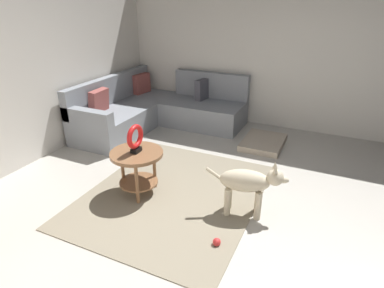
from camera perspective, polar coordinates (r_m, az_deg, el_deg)
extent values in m
cube|color=#B7B2A8|center=(3.58, 5.84, -13.25)|extent=(6.00, 6.00, 0.10)
cube|color=silver|center=(4.73, -29.96, 11.81)|extent=(6.00, 0.12, 2.70)
cube|color=silver|center=(5.76, 16.70, 15.72)|extent=(0.12, 6.00, 2.70)
cube|color=gray|center=(3.89, -3.24, -8.75)|extent=(2.30, 1.90, 0.01)
cube|color=gray|center=(5.83, -10.89, 4.81)|extent=(2.20, 0.85, 0.42)
cube|color=gray|center=(5.91, -14.08, 9.26)|extent=(2.20, 0.14, 0.46)
cube|color=gray|center=(5.86, 2.03, 5.35)|extent=(0.85, 1.40, 0.42)
cube|color=gray|center=(6.05, 3.43, 10.28)|extent=(0.14, 1.40, 0.46)
cube|color=gray|center=(4.99, -17.89, 4.55)|extent=(0.16, 0.85, 0.22)
cube|color=#994C47|center=(6.43, -8.81, 10.34)|extent=(0.40, 0.19, 0.38)
cube|color=#994C47|center=(5.47, -15.99, 7.16)|extent=(0.39, 0.18, 0.39)
cube|color=#4C4C56|center=(5.97, 1.97, 9.52)|extent=(0.40, 0.19, 0.38)
cylinder|color=brown|center=(3.71, -9.69, -1.66)|extent=(0.60, 0.60, 0.04)
cylinder|color=brown|center=(3.89, -9.31, -6.56)|extent=(0.45, 0.45, 0.02)
cylinder|color=brown|center=(3.95, -12.02, -4.58)|extent=(0.04, 0.04, 0.50)
cylinder|color=brown|center=(3.65, -9.62, -6.96)|extent=(0.04, 0.04, 0.50)
cylinder|color=brown|center=(3.92, -6.58, -4.41)|extent=(0.04, 0.04, 0.50)
cube|color=black|center=(3.69, -9.74, -1.03)|extent=(0.12, 0.08, 0.05)
torus|color=red|center=(3.62, -9.92, 1.29)|extent=(0.28, 0.06, 0.28)
cube|color=#B2A38E|center=(5.21, 12.37, 0.29)|extent=(0.80, 0.60, 0.09)
cylinder|color=beige|center=(3.60, 11.50, -9.32)|extent=(0.07, 0.07, 0.32)
cylinder|color=beige|center=(3.48, 11.48, -10.59)|extent=(0.07, 0.07, 0.32)
cylinder|color=beige|center=(3.60, 6.49, -8.91)|extent=(0.07, 0.07, 0.32)
cylinder|color=beige|center=(3.49, 6.28, -10.16)|extent=(0.07, 0.07, 0.32)
ellipsoid|color=beige|center=(3.41, 9.20, -6.35)|extent=(0.34, 0.56, 0.24)
sphere|color=beige|center=(3.38, 14.38, -5.69)|extent=(0.17, 0.17, 0.17)
ellipsoid|color=beige|center=(3.40, 15.63, -6.08)|extent=(0.10, 0.13, 0.07)
cone|color=beige|center=(3.37, 14.38, -3.61)|extent=(0.06, 0.06, 0.07)
cone|color=beige|center=(3.29, 14.44, -4.33)|extent=(0.06, 0.06, 0.07)
cylinder|color=beige|center=(3.40, 4.02, -5.32)|extent=(0.08, 0.20, 0.16)
sphere|color=red|center=(3.19, 4.36, -16.74)|extent=(0.08, 0.08, 0.08)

